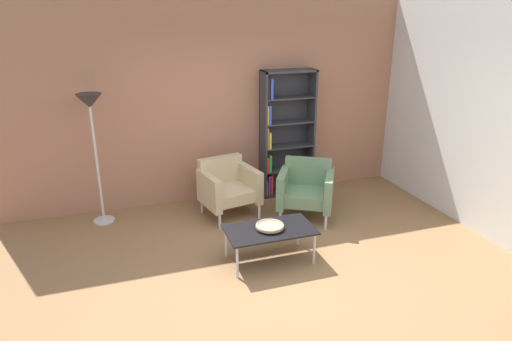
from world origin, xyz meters
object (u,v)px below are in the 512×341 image
at_px(coffee_table_low, 270,231).
at_px(armchair_spare_guest, 228,186).
at_px(decorative_bowl, 270,226).
at_px(floor_lamp_torchiere, 91,117).
at_px(armchair_near_window, 306,188).
at_px(bookshelf_tall, 283,134).

height_order(coffee_table_low, armchair_spare_guest, armchair_spare_guest).
bearing_deg(coffee_table_low, decorative_bowl, 90.00).
bearing_deg(floor_lamp_torchiere, armchair_near_window, -15.04).
bearing_deg(armchair_near_window, bookshelf_tall, 119.10).
relative_size(bookshelf_tall, armchair_near_window, 2.04).
bearing_deg(armchair_near_window, floor_lamp_torchiere, -165.22).
bearing_deg(coffee_table_low, bookshelf_tall, 64.45).
bearing_deg(bookshelf_tall, armchair_near_window, -90.72).
bearing_deg(floor_lamp_torchiere, coffee_table_low, -42.71).
bearing_deg(armchair_near_window, decorative_bowl, -103.06).
distance_m(coffee_table_low, floor_lamp_torchiere, 2.67).
xyz_separation_m(armchair_near_window, floor_lamp_torchiere, (-2.66, 0.72, 1.03)).
height_order(bookshelf_tall, decorative_bowl, bookshelf_tall).
bearing_deg(decorative_bowl, bookshelf_tall, 64.45).
height_order(bookshelf_tall, armchair_near_window, bookshelf_tall).
relative_size(decorative_bowl, armchair_spare_guest, 0.39).
distance_m(bookshelf_tall, coffee_table_low, 2.13).
height_order(armchair_near_window, floor_lamp_torchiere, floor_lamp_torchiere).
relative_size(armchair_spare_guest, floor_lamp_torchiere, 0.48).
xyz_separation_m(coffee_table_low, floor_lamp_torchiere, (-1.79, 1.65, 1.08)).
distance_m(decorative_bowl, armchair_near_window, 1.28).
relative_size(bookshelf_tall, decorative_bowl, 5.94).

